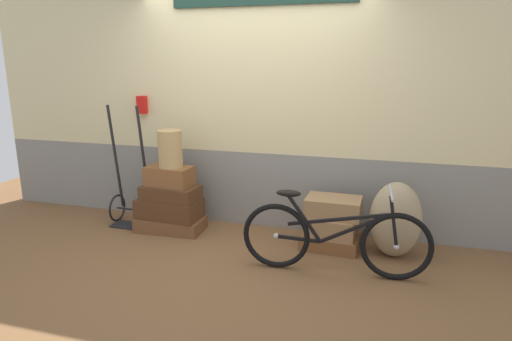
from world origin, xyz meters
TOP-DOWN VIEW (x-y plane):
  - ground at (0.00, 0.00)m, footprint 8.53×5.20m
  - station_building at (0.01, 0.85)m, footprint 6.53×0.74m
  - suitcase_0 at (-0.84, 0.33)m, footprint 0.74×0.42m
  - suitcase_1 at (-0.86, 0.34)m, footprint 0.71×0.41m
  - suitcase_2 at (-0.83, 0.35)m, footprint 0.63×0.38m
  - suitcase_3 at (-0.84, 0.36)m, footprint 0.51×0.33m
  - suitcase_4 at (0.92, 0.37)m, footprint 0.59×0.45m
  - suitcase_5 at (0.92, 0.34)m, footprint 0.47×0.36m
  - suitcase_6 at (0.93, 0.37)m, footprint 0.55×0.37m
  - wicker_basket at (-0.81, 0.35)m, footprint 0.26×0.26m
  - luggage_trolley at (-1.36, 0.41)m, footprint 0.44×0.38m
  - burlap_sack at (1.53, 0.34)m, footprint 0.48×0.41m
  - bicycle at (1.01, -0.20)m, footprint 1.64×0.46m

SIDE VIEW (x-z plane):
  - ground at x=0.00m, z-range -0.06..0.00m
  - suitcase_4 at x=0.92m, z-range 0.00..0.13m
  - suitcase_0 at x=-0.84m, z-range 0.00..0.14m
  - suitcase_5 at x=0.92m, z-range 0.13..0.33m
  - suitcase_1 at x=-0.86m, z-range 0.14..0.35m
  - luggage_trolley at x=-1.36m, z-range -0.38..0.98m
  - bicycle at x=1.01m, z-range -0.07..0.72m
  - burlap_sack at x=1.53m, z-range 0.00..0.73m
  - suitcase_6 at x=0.93m, z-range 0.33..0.52m
  - suitcase_2 at x=-0.83m, z-range 0.35..0.51m
  - suitcase_3 at x=-0.84m, z-range 0.51..0.72m
  - wicker_basket at x=-0.81m, z-range 0.72..1.12m
  - station_building at x=0.01m, z-range 0.01..2.67m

